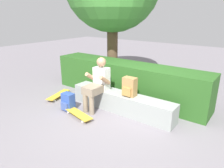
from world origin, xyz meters
The scene contains 8 objects.
ground_plane centered at (0.00, 0.00, 0.00)m, with size 24.00×24.00×0.00m, color slate.
bench_main centered at (0.00, 0.29, 0.21)m, with size 2.49×0.41×0.43m.
person_skater centered at (-0.50, 0.09, 0.63)m, with size 0.49×0.62×1.18m.
skateboard_near_person centered at (-0.56, -0.49, 0.07)m, with size 0.82×0.36×0.09m.
skateboard_beside_bench centered at (-1.76, -0.03, 0.07)m, with size 0.41×0.82×0.09m.
backpack_on_bench centered at (0.22, 0.28, 0.62)m, with size 0.28×0.23×0.40m.
backpack_on_ground centered at (-0.99, -0.38, 0.19)m, with size 0.28×0.23×0.40m.
hedge_row centered at (-0.40, 1.11, 0.45)m, with size 4.23×0.76×0.90m.
Camera 1 is at (2.38, -3.23, 2.07)m, focal length 33.20 mm.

